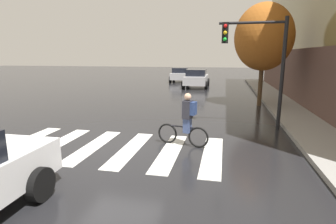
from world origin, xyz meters
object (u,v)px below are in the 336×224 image
traffic_light_near (260,54)px  fire_hydrant (315,104)px  cyclist (186,120)px  sedan_mid (196,78)px  sedan_far (180,74)px  street_tree_near (264,37)px

traffic_light_near → fire_hydrant: (3.03, 3.12, -2.33)m
cyclist → traffic_light_near: (2.39, 2.70, 2.02)m
traffic_light_near → sedan_mid: bearing=105.6°
fire_hydrant → sedan_mid: bearing=123.2°
cyclist → fire_hydrant: 7.95m
fire_hydrant → cyclist: bearing=-132.9°
traffic_light_near → cyclist: bearing=-131.5°
sedan_mid → traffic_light_near: (3.77, -13.49, 2.03)m
sedan_far → traffic_light_near: (6.08, -18.55, 2.07)m
cyclist → traffic_light_near: bearing=48.5°
cyclist → fire_hydrant: cyclist is taller
sedan_mid → sedan_far: (-2.30, 5.06, -0.04)m
sedan_mid → cyclist: cyclist is taller
sedan_mid → fire_hydrant: sedan_mid is taller
sedan_far → cyclist: bearing=-80.1°
sedan_mid → sedan_far: sedan_mid is taller
street_tree_near → cyclist: bearing=-111.7°
fire_hydrant → traffic_light_near: bearing=-134.2°
sedan_far → traffic_light_near: traffic_light_near is taller
sedan_far → fire_hydrant: size_ratio=5.79×
cyclist → street_tree_near: (3.11, 7.81, 2.95)m
traffic_light_near → street_tree_near: street_tree_near is taller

